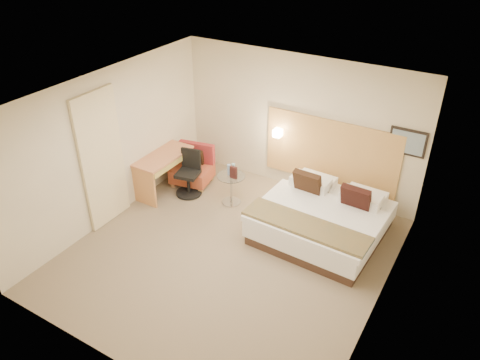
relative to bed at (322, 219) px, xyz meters
The scene contains 20 objects.
floor 1.71m from the bed, 130.59° to the right, with size 4.80×5.00×0.02m, color #776650.
ceiling 2.92m from the bed, 130.59° to the right, with size 4.80×5.00×0.02m, color white.
wall_back 1.94m from the bed, 131.28° to the left, with size 4.80×0.02×2.70m, color beige.
wall_front 4.07m from the bed, 106.06° to the right, with size 4.80×0.02×2.70m, color beige.
wall_left 3.86m from the bed, 160.04° to the right, with size 0.02×5.00×2.70m, color beige.
wall_right 2.10m from the bed, 43.87° to the right, with size 0.02×5.00×2.70m, color beige.
headboard_panel 1.41m from the bed, 107.94° to the left, with size 2.60×0.04×1.30m, color tan.
art_frame 1.93m from the bed, 52.40° to the left, with size 0.62×0.03×0.47m, color black.
art_canvas 1.92m from the bed, 51.94° to the left, with size 0.54×0.01×0.39m, color #748BA0.
lamp_arm 2.02m from the bed, 141.36° to the left, with size 0.02×0.02×0.12m, color silver.
lamp_shade 1.99m from the bed, 142.85° to the left, with size 0.15×0.15×0.15m, color #F6E4C0.
curtain 3.87m from the bed, 156.21° to the right, with size 0.06×0.90×2.42m, color beige.
bottle_a 1.95m from the bed, behind, with size 0.06×0.06×0.21m, color #89A7D4.
bottle_b 1.90m from the bed, behind, with size 0.06×0.06×0.21m, color #83B8CB.
menu_folder 1.82m from the bed, behind, with size 0.14×0.05×0.23m, color #351615.
bed is the anchor object (origin of this frame).
lounge_chair 2.94m from the bed, behind, with size 0.86×0.78×0.80m.
side_table 1.86m from the bed, behind, with size 0.57×0.57×0.59m.
desk 3.22m from the bed, behind, with size 0.59×1.27×0.79m.
desk_chair 2.74m from the bed, behind, with size 0.60×0.60×0.90m.
Camera 1 is at (3.21, -5.04, 4.99)m, focal length 35.00 mm.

